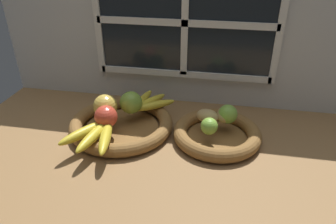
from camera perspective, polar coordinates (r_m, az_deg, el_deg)
name	(u,v)px	position (r cm, az deg, el deg)	size (l,w,h in cm)	color
ground_plane	(171,145)	(101.52, 0.49, -6.05)	(140.00, 90.00, 3.00)	olive
back_wall	(185,30)	(115.90, 3.19, 14.64)	(140.00, 4.60, 55.00)	silver
fruit_bowl_left	(122,124)	(106.58, -8.46, -2.23)	(34.56, 34.56, 4.44)	brown
fruit_bowl_right	(217,134)	(101.78, 8.87, -3.93)	(28.15, 28.15, 4.44)	brown
apple_red_front	(106,117)	(99.70, -11.24, -0.86)	(7.28, 7.28, 7.28)	#CC422D
apple_golden_left	(105,106)	(105.33, -11.34, 1.07)	(7.89, 7.89, 7.89)	gold
apple_green_back	(131,103)	(106.44, -6.75, 1.73)	(7.69, 7.69, 7.69)	#7AA338
banana_bunch_front	(96,134)	(95.77, -13.05, -3.89)	(16.65, 19.68, 3.19)	gold
banana_bunch_back	(148,103)	(111.18, -3.68, 1.70)	(15.00, 17.09, 2.69)	yellow
potato_oblong	(207,116)	(101.70, 7.20, -0.75)	(7.29, 5.01, 4.50)	tan
potato_back	(225,115)	(102.94, 10.26, -0.52)	(6.89, 5.11, 4.79)	tan
lime_near	(209,126)	(95.96, 7.52, -2.50)	(5.27, 5.27, 5.27)	#7AAD3D
lime_far	(228,114)	(102.19, 10.83, -0.37)	(6.17, 6.17, 6.17)	#7AAD3D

